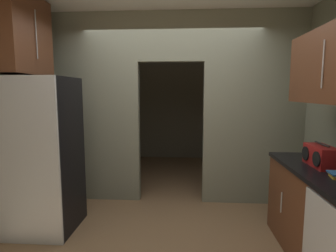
{
  "coord_description": "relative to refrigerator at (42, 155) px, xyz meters",
  "views": [
    {
      "loc": [
        0.2,
        -2.73,
        1.63
      ],
      "look_at": [
        -0.01,
        0.4,
        1.23
      ],
      "focal_mm": 29.0,
      "sensor_mm": 36.0,
      "label": 1
    }
  ],
  "objects": [
    {
      "name": "upper_cabinet_fridgeside",
      "position": [
        -0.23,
        0.1,
        1.38
      ],
      "size": [
        0.36,
        0.81,
        0.91
      ],
      "color": "brown"
    },
    {
      "name": "adjoining_room_shell",
      "position": [
        1.47,
        2.89,
        0.48
      ],
      "size": [
        3.74,
        2.79,
        2.75
      ],
      "color": "gray",
      "rests_on": "ground"
    },
    {
      "name": "ground",
      "position": [
        1.47,
        -0.26,
        -0.9
      ],
      "size": [
        20.0,
        20.0,
        0.0
      ],
      "primitive_type": "plane",
      "color": "brown"
    },
    {
      "name": "kitchen_partition",
      "position": [
        1.47,
        0.96,
        0.56
      ],
      "size": [
        3.74,
        0.12,
        2.75
      ],
      "color": "gray",
      "rests_on": "ground"
    },
    {
      "name": "boombox",
      "position": [
        2.97,
        -0.34,
        0.12
      ],
      "size": [
        0.2,
        0.39,
        0.23
      ],
      "color": "maroon",
      "rests_on": "lower_cabinet_run"
    },
    {
      "name": "refrigerator",
      "position": [
        0.0,
        0.0,
        0.0
      ],
      "size": [
        0.74,
        0.74,
        1.8
      ],
      "color": "black",
      "rests_on": "ground"
    },
    {
      "name": "lower_cabinet_run",
      "position": [
        3.0,
        -0.57,
        -0.44
      ],
      "size": [
        0.67,
        1.69,
        0.91
      ],
      "color": "brown",
      "rests_on": "ground"
    }
  ]
}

